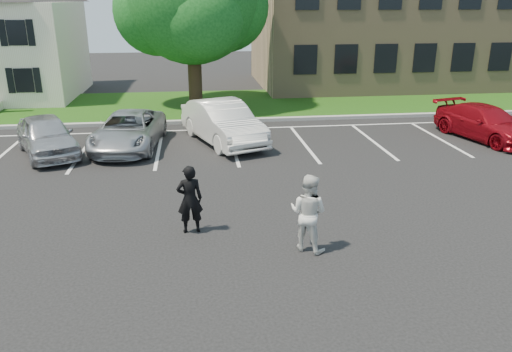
{
  "coord_description": "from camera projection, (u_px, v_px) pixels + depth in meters",
  "views": [
    {
      "loc": [
        -1.47,
        -10.42,
        5.34
      ],
      "look_at": [
        0.0,
        1.0,
        1.25
      ],
      "focal_mm": 35.0,
      "sensor_mm": 36.0,
      "label": 1
    }
  ],
  "objects": [
    {
      "name": "curb",
      "position": [
        225.0,
        121.0,
        22.9
      ],
      "size": [
        40.0,
        0.3,
        0.15
      ],
      "primitive_type": "cube",
      "color": "gray",
      "rests_on": "ground"
    },
    {
      "name": "car_silver_west",
      "position": [
        46.0,
        136.0,
        17.93
      ],
      "size": [
        3.26,
        4.49,
        1.42
      ],
      "primitive_type": "imported",
      "rotation": [
        0.0,
        0.0,
        0.43
      ],
      "color": "#B9B9BE",
      "rests_on": "ground"
    },
    {
      "name": "stall_lines",
      "position": [
        265.0,
        138.0,
        20.24
      ],
      "size": [
        34.0,
        5.36,
        0.01
      ],
      "color": "silver",
      "rests_on": "ground"
    },
    {
      "name": "office_building",
      "position": [
        427.0,
        18.0,
        32.55
      ],
      "size": [
        22.4,
        10.4,
        8.3
      ],
      "color": "#9D845F",
      "rests_on": "ground"
    },
    {
      "name": "car_white_sedan",
      "position": [
        223.0,
        122.0,
        19.4
      ],
      "size": [
        3.31,
        5.23,
        1.63
      ],
      "primitive_type": "imported",
      "rotation": [
        0.0,
        0.0,
        0.35
      ],
      "color": "silver",
      "rests_on": "ground"
    },
    {
      "name": "car_red_compact",
      "position": [
        485.0,
        123.0,
        19.96
      ],
      "size": [
        2.96,
        4.9,
        1.33
      ],
      "primitive_type": "imported",
      "rotation": [
        0.0,
        0.0,
        0.25
      ],
      "color": "maroon",
      "rests_on": "ground"
    },
    {
      "name": "car_silver_minivan",
      "position": [
        128.0,
        130.0,
        18.79
      ],
      "size": [
        2.77,
        5.05,
        1.34
      ],
      "primitive_type": "imported",
      "rotation": [
        0.0,
        0.0,
        -0.12
      ],
      "color": "#A8AAAF",
      "rests_on": "ground"
    },
    {
      "name": "ground_plane",
      "position": [
        261.0,
        240.0,
        11.71
      ],
      "size": [
        90.0,
        90.0,
        0.0
      ],
      "primitive_type": "plane",
      "color": "black",
      "rests_on": "ground"
    },
    {
      "name": "grass_strip",
      "position": [
        220.0,
        104.0,
        26.65
      ],
      "size": [
        44.0,
        8.0,
        0.08
      ],
      "primitive_type": "cube",
      "color": "#123D0B",
      "rests_on": "ground"
    },
    {
      "name": "man_white_shirt",
      "position": [
        308.0,
        213.0,
        11.01
      ],
      "size": [
        1.1,
        1.06,
        1.78
      ],
      "primitive_type": "imported",
      "rotation": [
        0.0,
        0.0,
        2.5
      ],
      "color": "silver",
      "rests_on": "ground"
    },
    {
      "name": "man_black_suit",
      "position": [
        190.0,
        199.0,
        11.87
      ],
      "size": [
        0.65,
        0.47,
        1.69
      ],
      "primitive_type": "imported",
      "rotation": [
        0.0,
        0.0,
        3.24
      ],
      "color": "black",
      "rests_on": "ground"
    }
  ]
}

